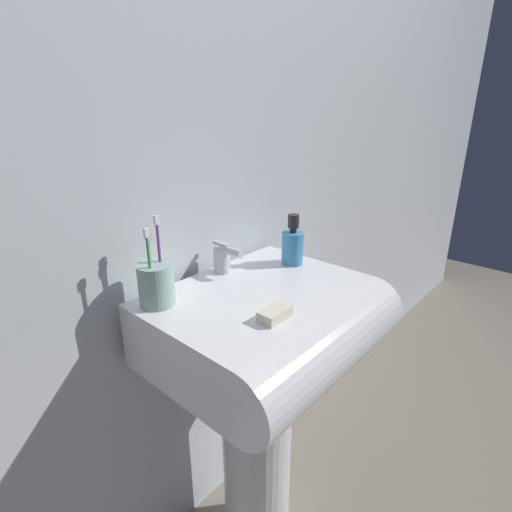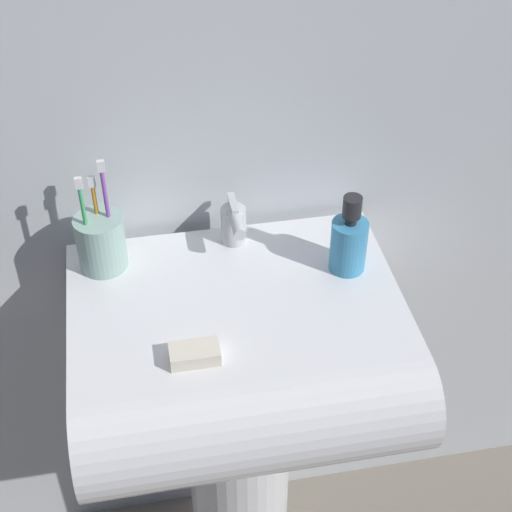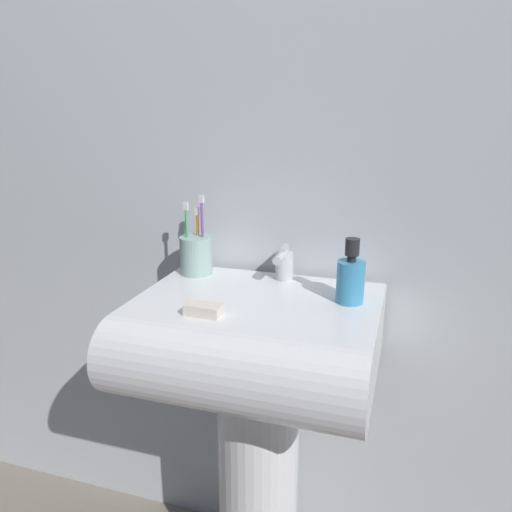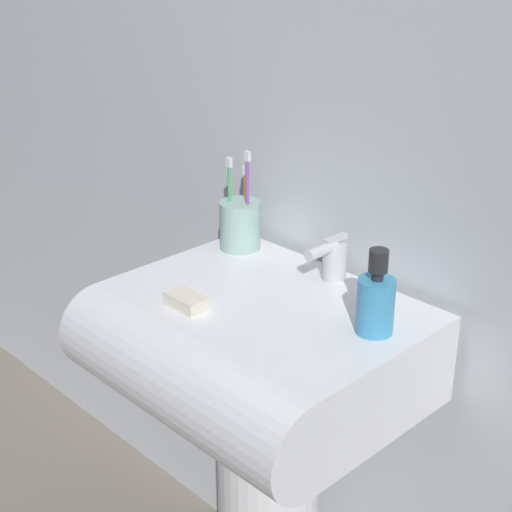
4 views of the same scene
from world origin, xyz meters
name	(u,v)px [view 1 (image 1 of 4)]	position (x,y,z in m)	size (l,w,h in m)	color
wall_back	(190,154)	(0.00, 0.24, 1.20)	(5.00, 0.05, 2.40)	silver
sink_pedestal	(257,447)	(0.00, 0.00, 0.35)	(0.21, 0.21, 0.71)	white
sink_basin	(274,327)	(0.00, -0.06, 0.80)	(0.55, 0.47, 0.17)	white
faucet	(223,258)	(0.02, 0.14, 0.92)	(0.05, 0.10, 0.09)	silver
toothbrush_cup	(156,283)	(-0.21, 0.12, 0.93)	(0.08, 0.08, 0.21)	#99BFB2
soap_bottle	(293,245)	(0.20, 0.04, 0.94)	(0.06, 0.06, 0.15)	#3F99CC
bar_soap	(275,314)	(-0.08, -0.13, 0.89)	(0.08, 0.04, 0.02)	silver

